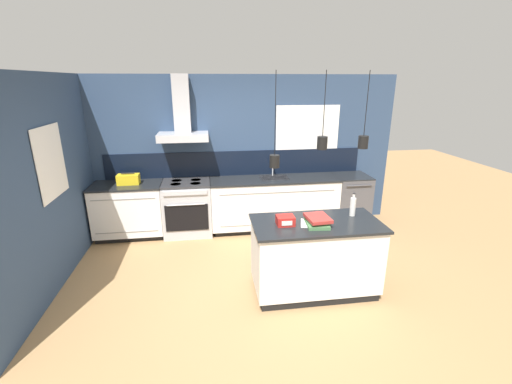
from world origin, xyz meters
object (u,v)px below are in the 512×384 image
book_stack (318,221)px  dishwasher (350,200)px  bottle_on_island (353,206)px  yellow_toolbox (128,179)px  oven_range (188,208)px  red_supply_box (285,220)px

book_stack → dishwasher: bearing=57.5°
bottle_on_island → book_stack: size_ratio=0.86×
bottle_on_island → book_stack: bottle_on_island is taller
dishwasher → yellow_toolbox: size_ratio=2.68×
bottle_on_island → yellow_toolbox: bearing=149.2°
dishwasher → yellow_toolbox: 3.81m
oven_range → bottle_on_island: bearing=-40.3°
bottle_on_island → red_supply_box: size_ratio=1.44×
dishwasher → book_stack: bearing=-122.5°
red_supply_box → dishwasher: bearing=49.9°
bottle_on_island → book_stack: (-0.51, -0.22, -0.07)m
oven_range → red_supply_box: 2.36m
oven_range → dishwasher: size_ratio=1.00×
bottle_on_island → yellow_toolbox: bottle_on_island is taller
dishwasher → book_stack: book_stack is taller
book_stack → red_supply_box: (-0.37, 0.06, 0.00)m
bottle_on_island → book_stack: bearing=-157.0°
dishwasher → yellow_toolbox: bearing=180.0°
book_stack → yellow_toolbox: size_ratio=1.00×
book_stack → red_supply_box: 0.37m
dishwasher → oven_range: bearing=-179.9°
book_stack → yellow_toolbox: bearing=141.1°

